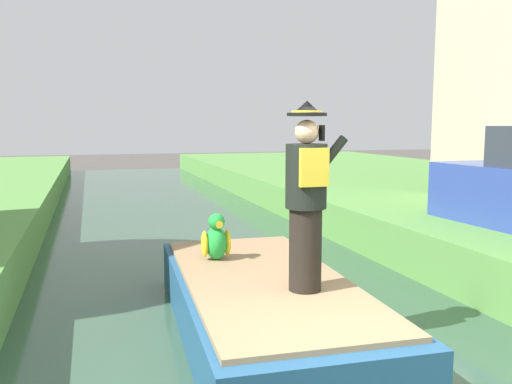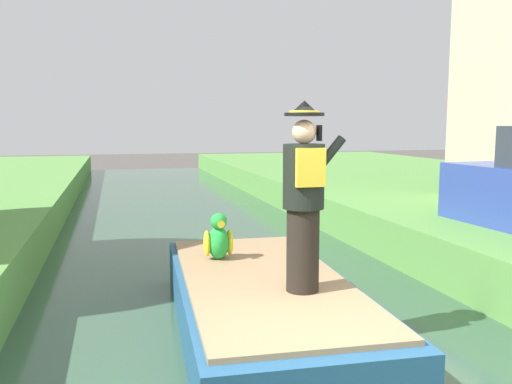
% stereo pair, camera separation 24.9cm
% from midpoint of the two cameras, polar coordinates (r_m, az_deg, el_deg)
% --- Properties ---
extents(boat, '(2.01, 4.28, 0.61)m').
position_cam_midpoint_polar(boat, '(5.94, -0.41, -11.80)').
color(boat, '#23517A').
rests_on(boat, canal_water).
extents(person_pirate, '(0.61, 0.42, 1.85)m').
position_cam_midpoint_polar(person_pirate, '(5.19, 4.03, -0.57)').
color(person_pirate, black).
rests_on(person_pirate, boat).
extents(parrot_plush, '(0.36, 0.35, 0.57)m').
position_cam_midpoint_polar(parrot_plush, '(6.52, -5.35, -5.06)').
color(parrot_plush, green).
rests_on(parrot_plush, boat).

